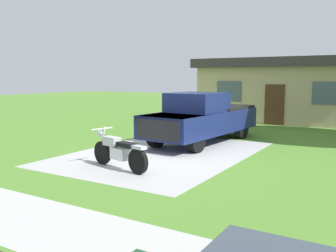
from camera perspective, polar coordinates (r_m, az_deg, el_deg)
The scene contains 5 objects.
ground_plane at distance 12.10m, azimuth -0.81°, elevation -4.24°, with size 80.00×80.00×0.00m, color #4F7F2C.
driveway_pad at distance 12.10m, azimuth -0.81°, elevation -4.23°, with size 5.15×7.35×0.01m, color #ABABAB.
motorcycle at distance 10.11m, azimuth -7.58°, elevation -3.92°, with size 2.18×0.86×1.09m.
pickup_truck at distance 14.11m, azimuth 5.40°, elevation 1.33°, with size 2.45×5.76×1.90m.
neighbor_house at distance 22.40m, azimuth 17.82°, elevation 5.43°, with size 9.60×5.60×3.50m.
Camera 1 is at (6.26, -10.05, 2.47)m, focal length 39.58 mm.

